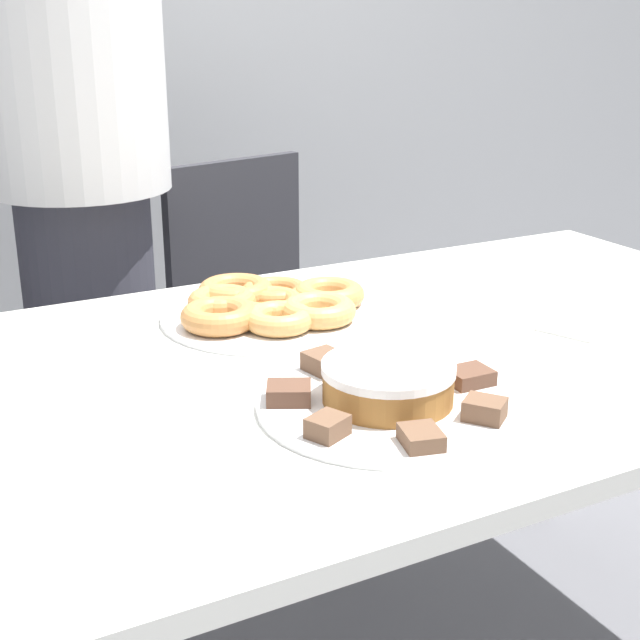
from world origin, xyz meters
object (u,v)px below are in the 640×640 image
at_px(office_chair_right, 272,353).
at_px(frosted_cake, 388,382).
at_px(person_standing, 79,167).
at_px(plate_cake, 387,404).
at_px(napkin, 578,326).
at_px(plate_donuts, 268,315).

bearing_deg(office_chair_right, frosted_cake, -119.16).
xyz_separation_m(person_standing, plate_cake, (0.15, -1.00, -0.18)).
bearing_deg(frosted_cake, person_standing, 98.58).
bearing_deg(napkin, person_standing, 124.21).
relative_size(person_standing, plate_cake, 4.96).
relative_size(person_standing, frosted_cake, 9.78).
bearing_deg(office_chair_right, napkin, -92.20).
bearing_deg(plate_donuts, plate_cake, -91.56).
bearing_deg(person_standing, plate_cake, -81.42).
bearing_deg(office_chair_right, plate_cake, -119.16).
xyz_separation_m(person_standing, frosted_cake, (0.15, -1.00, -0.15)).
relative_size(plate_donuts, frosted_cake, 2.06).
distance_m(person_standing, plate_donuts, 0.64).
xyz_separation_m(person_standing, napkin, (0.60, -0.88, -0.18)).
xyz_separation_m(office_chair_right, napkin, (0.16, -0.86, 0.32)).
bearing_deg(napkin, plate_donuts, 147.04).
height_order(plate_cake, napkin, plate_cake).
distance_m(plate_cake, plate_donuts, 0.40).
height_order(office_chair_right, frosted_cake, office_chair_right).
height_order(office_chair_right, plate_cake, office_chair_right).
distance_m(person_standing, frosted_cake, 1.02).
xyz_separation_m(office_chair_right, plate_donuts, (-0.27, -0.58, 0.32)).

